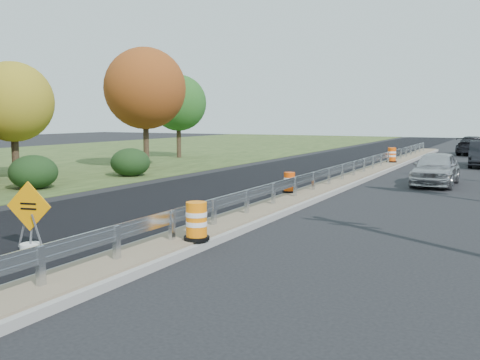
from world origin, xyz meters
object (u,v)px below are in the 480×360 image
at_px(car_silver, 436,168).
at_px(barrel_median_mid, 289,183).
at_px(barrel_median_near, 196,222).
at_px(barrel_median_far, 392,155).
at_px(caution_sign, 30,232).
at_px(car_dark_far, 473,146).

bearing_deg(car_silver, barrel_median_mid, -123.15).
height_order(barrel_median_near, car_silver, car_silver).
bearing_deg(barrel_median_mid, barrel_median_near, -82.65).
bearing_deg(barrel_median_far, barrel_median_mid, -92.11).
relative_size(caution_sign, car_dark_far, 0.31).
distance_m(caution_sign, barrel_median_near, 4.00).
xyz_separation_m(barrel_median_near, barrel_median_mid, (-1.10, 8.53, -0.06)).
xyz_separation_m(caution_sign, barrel_median_mid, (2.42, 10.40, 0.19)).
bearing_deg(car_silver, barrel_median_far, 113.18).
relative_size(car_silver, car_dark_far, 0.86).
distance_m(caution_sign, barrel_median_mid, 10.68).
height_order(barrel_median_mid, barrel_median_far, barrel_median_far).
bearing_deg(barrel_median_far, car_dark_far, 73.52).
relative_size(barrel_median_near, car_silver, 0.20).
bearing_deg(car_dark_far, barrel_median_mid, 84.95).
distance_m(caution_sign, car_silver, 18.63).
height_order(barrel_median_far, car_dark_far, car_dark_far).
distance_m(barrel_median_mid, car_silver, 8.23).
bearing_deg(barrel_median_far, caution_sign, -96.51).
relative_size(barrel_median_near, barrel_median_far, 0.96).
distance_m(barrel_median_near, car_silver, 15.80).
height_order(barrel_median_near, car_dark_far, car_dark_far).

